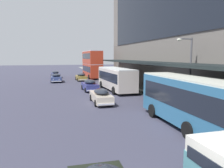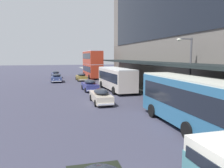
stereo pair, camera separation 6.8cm
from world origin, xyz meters
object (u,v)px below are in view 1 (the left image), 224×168
object	(u,v)px
sedan_trailing_mid	(101,96)
sedan_far_back	(81,77)
transit_bus_kerbside_rear	(116,78)
sedan_oncoming_front	(56,74)
transit_bus_kerbside_far	(92,63)
sedan_trailing_near	(90,85)
street_lamp	(189,67)
transit_bus_kerbside_front	(199,102)
sedan_lead_mid	(56,78)

from	to	relation	value
sedan_trailing_mid	sedan_far_back	size ratio (longest dim) A/B	1.10
transit_bus_kerbside_rear	sedan_oncoming_front	size ratio (longest dim) A/B	2.03
transit_bus_kerbside_far	sedan_trailing_near	bearing A→B (deg)	-100.71
sedan_far_back	street_lamp	xyz separation A→B (m)	(6.10, -25.74, 3.01)
transit_bus_kerbside_rear	street_lamp	xyz separation A→B (m)	(3.02, -12.03, 1.95)
sedan_far_back	transit_bus_kerbside_rear	bearing A→B (deg)	-77.36
transit_bus_kerbside_front	sedan_far_back	xyz separation A→B (m)	(-3.41, 30.88, -1.17)
transit_bus_kerbside_far	sedan_lead_mid	world-z (taller)	transit_bus_kerbside_far
sedan_lead_mid	sedan_trailing_near	distance (m)	12.60
sedan_lead_mid	sedan_far_back	xyz separation A→B (m)	(4.68, 1.07, -0.03)
transit_bus_kerbside_front	sedan_trailing_mid	distance (m)	10.66
sedan_lead_mid	sedan_far_back	distance (m)	4.80
sedan_lead_mid	transit_bus_kerbside_far	bearing A→B (deg)	39.13
sedan_oncoming_front	sedan_trailing_mid	world-z (taller)	same
transit_bus_kerbside_far	street_lamp	world-z (taller)	street_lamp
transit_bus_kerbside_front	sedan_trailing_near	distance (m)	18.40
sedan_lead_mid	sedan_trailing_mid	bearing A→B (deg)	-78.46
sedan_far_back	sedan_oncoming_front	bearing A→B (deg)	121.69
sedan_lead_mid	sedan_oncoming_front	size ratio (longest dim) A/B	0.93
sedan_oncoming_front	sedan_trailing_mid	xyz separation A→B (m)	(4.13, -28.73, 0.00)
sedan_lead_mid	transit_bus_kerbside_rear	bearing A→B (deg)	-58.47
sedan_far_back	sedan_trailing_near	bearing A→B (deg)	-91.82
transit_bus_kerbside_far	street_lamp	bearing A→B (deg)	-84.32
street_lamp	sedan_trailing_near	bearing A→B (deg)	116.91
transit_bus_kerbside_rear	transit_bus_kerbside_far	distance (m)	18.95
transit_bus_kerbside_front	transit_bus_kerbside_rear	world-z (taller)	transit_bus_kerbside_front
sedan_trailing_near	street_lamp	world-z (taller)	street_lamp
transit_bus_kerbside_far	sedan_lead_mid	size ratio (longest dim) A/B	2.37
sedan_trailing_mid	street_lamp	world-z (taller)	street_lamp
street_lamp	transit_bus_kerbside_rear	bearing A→B (deg)	104.10
street_lamp	transit_bus_kerbside_far	bearing A→B (deg)	95.68
transit_bus_kerbside_rear	transit_bus_kerbside_far	size ratio (longest dim) A/B	0.92
transit_bus_kerbside_far	street_lamp	distance (m)	31.09
sedan_lead_mid	street_lamp	bearing A→B (deg)	-66.40
transit_bus_kerbside_rear	sedan_trailing_near	bearing A→B (deg)	167.33
transit_bus_kerbside_rear	sedan_trailing_mid	distance (m)	8.30
transit_bus_kerbside_rear	sedan_trailing_mid	xyz separation A→B (m)	(-3.67, -7.37, -1.05)
transit_bus_kerbside_front	street_lamp	xyz separation A→B (m)	(2.69, 5.15, 1.83)
sedan_oncoming_front	sedan_far_back	bearing A→B (deg)	-58.31
transit_bus_kerbside_front	sedan_oncoming_front	size ratio (longest dim) A/B	2.37
transit_bus_kerbside_rear	sedan_lead_mid	distance (m)	14.86
street_lamp	sedan_oncoming_front	bearing A→B (deg)	107.96
sedan_trailing_near	street_lamp	xyz separation A→B (m)	(6.51, -12.82, 2.95)
transit_bus_kerbside_far	sedan_trailing_near	world-z (taller)	transit_bus_kerbside_far
sedan_oncoming_front	street_lamp	distance (m)	35.23
transit_bus_kerbside_far	sedan_far_back	world-z (taller)	transit_bus_kerbside_far
transit_bus_kerbside_far	sedan_far_back	size ratio (longest dim) A/B	2.37
sedan_far_back	sedan_trailing_near	distance (m)	12.93
transit_bus_kerbside_rear	sedan_far_back	size ratio (longest dim) A/B	2.19
sedan_lead_mid	sedan_far_back	size ratio (longest dim) A/B	1.00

